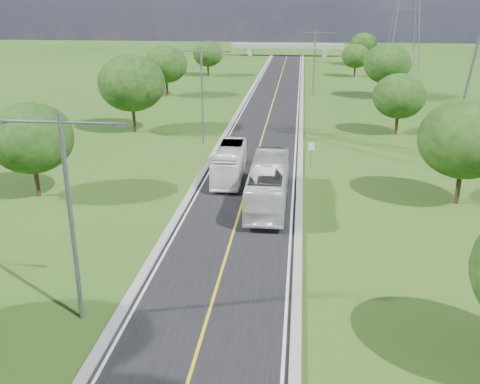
# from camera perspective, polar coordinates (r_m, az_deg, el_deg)

# --- Properties ---
(ground) EXTENTS (260.00, 260.00, 0.00)m
(ground) POSITION_cam_1_polar(r_m,az_deg,el_deg) (70.78, 3.07, 8.03)
(ground) COLOR #204D15
(ground) RESTS_ON ground
(road) EXTENTS (8.00, 150.00, 0.06)m
(road) POSITION_cam_1_polar(r_m,az_deg,el_deg) (76.65, 3.36, 8.97)
(road) COLOR black
(road) RESTS_ON ground
(curb_left) EXTENTS (0.50, 150.00, 0.22)m
(curb_left) POSITION_cam_1_polar(r_m,az_deg,el_deg) (76.97, 0.16, 9.11)
(curb_left) COLOR gray
(curb_left) RESTS_ON ground
(curb_right) EXTENTS (0.50, 150.00, 0.22)m
(curb_right) POSITION_cam_1_polar(r_m,az_deg,el_deg) (76.52, 6.57, 8.92)
(curb_right) COLOR gray
(curb_right) RESTS_ON ground
(speed_limit_sign) EXTENTS (0.55, 0.09, 2.40)m
(speed_limit_sign) POSITION_cam_1_polar(r_m,az_deg,el_deg) (48.89, 7.60, 4.42)
(speed_limit_sign) COLOR slate
(speed_limit_sign) RESTS_ON ground
(overpass) EXTENTS (30.00, 3.00, 3.20)m
(overpass) POSITION_cam_1_polar(r_m,az_deg,el_deg) (149.71, 5.06, 15.17)
(overpass) COLOR gray
(overpass) RESTS_ON ground
(streetlight_near_left) EXTENTS (5.90, 0.25, 10.00)m
(streetlight_near_left) POSITION_cam_1_polar(r_m,az_deg,el_deg) (24.93, -17.75, -1.13)
(streetlight_near_left) COLOR slate
(streetlight_near_left) RESTS_ON ground
(streetlight_mid_left) EXTENTS (5.90, 0.25, 10.00)m
(streetlight_mid_left) POSITION_cam_1_polar(r_m,az_deg,el_deg) (55.74, -4.08, 11.01)
(streetlight_mid_left) COLOR slate
(streetlight_mid_left) RESTS_ON ground
(streetlight_far_right) EXTENTS (5.90, 0.25, 10.00)m
(streetlight_far_right) POSITION_cam_1_polar(r_m,az_deg,el_deg) (87.60, 7.95, 14.09)
(streetlight_far_right) COLOR slate
(streetlight_far_right) RESTS_ON ground
(power_tower_far) EXTENTS (9.00, 6.40, 28.00)m
(power_tower_far) POSITION_cam_1_polar(r_m,az_deg,el_deg) (126.09, 17.44, 18.80)
(power_tower_far) COLOR slate
(power_tower_far) RESTS_ON ground
(tree_lb) EXTENTS (6.30, 6.30, 7.33)m
(tree_lb) POSITION_cam_1_polar(r_m,az_deg,el_deg) (43.35, -21.39, 5.38)
(tree_lb) COLOR black
(tree_lb) RESTS_ON ground
(tree_lc) EXTENTS (7.56, 7.56, 8.79)m
(tree_lc) POSITION_cam_1_polar(r_m,az_deg,el_deg) (62.79, -11.50, 11.33)
(tree_lc) COLOR black
(tree_lc) RESTS_ON ground
(tree_ld) EXTENTS (6.72, 6.72, 7.82)m
(tree_ld) POSITION_cam_1_polar(r_m,az_deg,el_deg) (86.31, -7.91, 13.35)
(tree_ld) COLOR black
(tree_ld) RESTS_ON ground
(tree_le) EXTENTS (5.88, 5.88, 6.84)m
(tree_le) POSITION_cam_1_polar(r_m,az_deg,el_deg) (109.23, -3.46, 14.50)
(tree_le) COLOR black
(tree_le) RESTS_ON ground
(tree_rb) EXTENTS (6.72, 6.72, 7.82)m
(tree_rb) POSITION_cam_1_polar(r_m,az_deg,el_deg) (42.04, 22.89, 5.20)
(tree_rb) COLOR black
(tree_rb) RESTS_ON ground
(tree_rc) EXTENTS (5.88, 5.88, 6.84)m
(tree_rc) POSITION_cam_1_polar(r_m,az_deg,el_deg) (62.96, 16.64, 9.78)
(tree_rc) COLOR black
(tree_rc) RESTS_ON ground
(tree_rd) EXTENTS (7.14, 7.14, 8.30)m
(tree_rd) POSITION_cam_1_polar(r_m,az_deg,el_deg) (86.63, 15.43, 13.07)
(tree_rd) COLOR black
(tree_rd) RESTS_ON ground
(tree_re) EXTENTS (5.46, 5.46, 6.35)m
(tree_re) POSITION_cam_1_polar(r_m,az_deg,el_deg) (110.16, 12.24, 13.99)
(tree_re) COLOR black
(tree_re) RESTS_ON ground
(tree_rf) EXTENTS (6.30, 6.30, 7.33)m
(tree_rf) POSITION_cam_1_polar(r_m,az_deg,el_deg) (130.29, 13.04, 15.05)
(tree_rf) COLOR black
(tree_rf) RESTS_ON ground
(bus_outbound) EXTENTS (2.70, 11.44, 3.18)m
(bus_outbound) POSITION_cam_1_polar(r_m,az_deg,el_deg) (39.57, 3.04, 0.93)
(bus_outbound) COLOR silver
(bus_outbound) RESTS_ON road
(bus_inbound) EXTENTS (2.51, 9.57, 2.65)m
(bus_inbound) POSITION_cam_1_polar(r_m,az_deg,el_deg) (45.65, -1.11, 3.20)
(bus_inbound) COLOR white
(bus_inbound) RESTS_ON road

